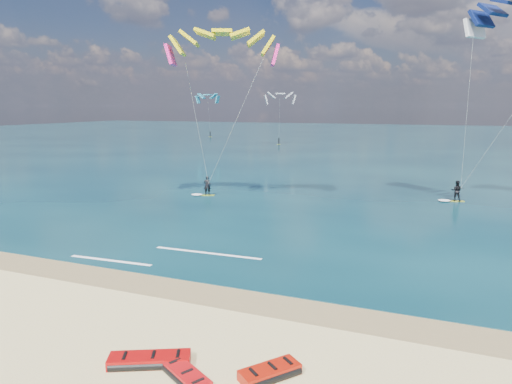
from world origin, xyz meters
TOP-DOWN VIEW (x-y plane):
  - ground at (0.00, 40.00)m, footprint 320.00×320.00m
  - wet_sand_strip at (0.00, 3.00)m, footprint 320.00×2.40m
  - sea at (0.00, 104.00)m, footprint 320.00×200.00m
  - packed_kite_left at (4.52, -2.85)m, footprint 3.06×2.22m
  - packed_kite_mid at (6.03, -3.12)m, footprint 2.49×1.99m
  - packed_kite_right at (8.45, -2.07)m, footprint 2.20×2.36m
  - kitesurfer_main at (-4.71, 20.79)m, footprint 11.73×7.92m
  - kitesurfer_far at (16.45, 25.80)m, footprint 9.55×9.86m
  - shoreline_foam at (-0.90, 6.75)m, footprint 10.22×3.60m
  - distant_kites at (-8.39, 80.96)m, footprint 89.76×27.21m

SIDE VIEW (x-z plane):
  - ground at x=0.00m, z-range 0.00..0.00m
  - packed_kite_left at x=4.52m, z-range -0.20..0.20m
  - packed_kite_mid at x=6.03m, z-range -0.18..0.18m
  - packed_kite_right at x=8.45m, z-range -0.20..0.20m
  - wet_sand_strip at x=0.00m, z-range 0.00..0.01m
  - sea at x=0.00m, z-range 0.00..0.04m
  - shoreline_foam at x=-0.90m, z-range 0.04..0.05m
  - distant_kites at x=-8.39m, z-range -0.24..11.01m
  - kitesurfer_main at x=-4.71m, z-range 0.29..15.96m
  - kitesurfer_far at x=16.45m, z-range 0.26..17.51m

